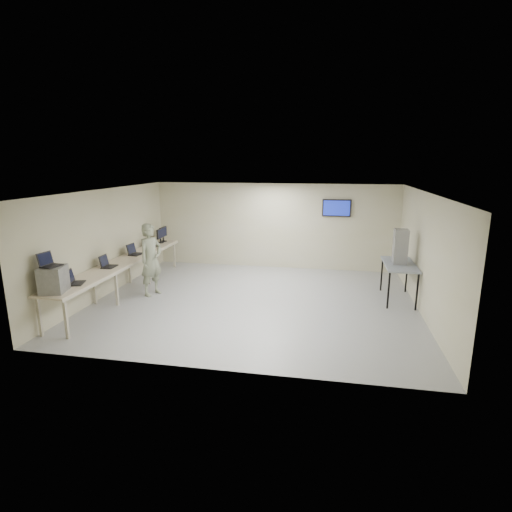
% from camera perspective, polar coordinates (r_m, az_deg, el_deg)
% --- Properties ---
extents(room, '(8.01, 7.01, 2.81)m').
position_cam_1_polar(room, '(9.93, 0.04, 1.27)').
color(room, '#ABABAB').
rests_on(room, ground).
extents(workbench, '(0.76, 6.00, 0.90)m').
position_cam_1_polar(workbench, '(11.24, -18.48, -1.06)').
color(workbench, beige).
rests_on(workbench, ground).
extents(equipment_box, '(0.56, 0.61, 0.53)m').
position_cam_1_polar(equipment_box, '(9.07, -26.97, -2.99)').
color(equipment_box, gray).
rests_on(equipment_box, workbench).
extents(laptop_on_box, '(0.36, 0.41, 0.29)m').
position_cam_1_polar(laptop_on_box, '(9.03, -27.49, -0.88)').
color(laptop_on_box, black).
rests_on(laptop_on_box, equipment_box).
extents(laptop_0, '(0.42, 0.46, 0.31)m').
position_cam_1_polar(laptop_0, '(9.54, -24.56, -3.16)').
color(laptop_0, black).
rests_on(laptop_0, workbench).
extents(laptop_1, '(0.33, 0.40, 0.31)m').
position_cam_1_polar(laptop_1, '(10.70, -20.51, -1.09)').
color(laptop_1, black).
rests_on(laptop_1, workbench).
extents(laptop_2, '(0.37, 0.43, 0.31)m').
position_cam_1_polar(laptop_2, '(11.89, -17.02, 0.58)').
color(laptop_2, black).
rests_on(laptop_2, workbench).
extents(laptop_3, '(0.30, 0.36, 0.28)m').
position_cam_1_polar(laptop_3, '(12.89, -14.64, 1.65)').
color(laptop_3, black).
rests_on(laptop_3, workbench).
extents(monitor_near, '(0.21, 0.46, 0.46)m').
position_cam_1_polar(monitor_near, '(13.35, -13.52, 3.01)').
color(monitor_near, black).
rests_on(monitor_near, workbench).
extents(monitor_far, '(0.22, 0.49, 0.49)m').
position_cam_1_polar(monitor_far, '(13.55, -13.12, 3.25)').
color(monitor_far, black).
rests_on(monitor_far, workbench).
extents(soldier, '(0.69, 0.82, 1.93)m').
position_cam_1_polar(soldier, '(10.89, -14.75, -0.51)').
color(soldier, '#6F7E5C').
rests_on(soldier, ground).
extents(side_table, '(0.75, 1.61, 0.97)m').
position_cam_1_polar(side_table, '(10.78, 19.81, -1.38)').
color(side_table, gray).
rests_on(side_table, ground).
extents(storage_bins, '(0.33, 0.37, 0.88)m').
position_cam_1_polar(storage_bins, '(10.66, 19.92, 1.27)').
color(storage_bins, gray).
rests_on(storage_bins, side_table).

